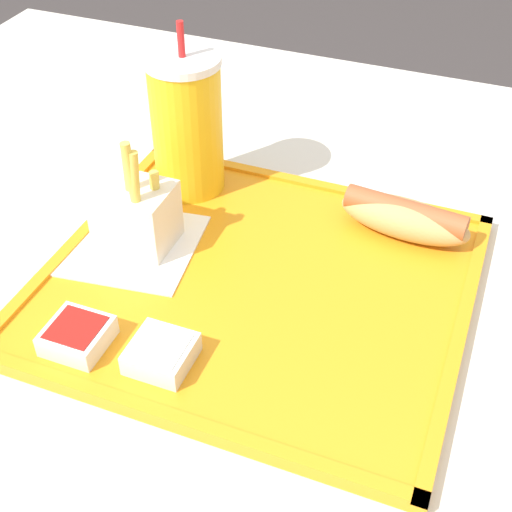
{
  "coord_description": "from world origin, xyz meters",
  "views": [
    {
      "loc": [
        0.15,
        -0.42,
        1.23
      ],
      "look_at": [
        -0.03,
        0.03,
        0.81
      ],
      "focal_mm": 50.0,
      "sensor_mm": 36.0,
      "label": 1
    }
  ],
  "objects_px": {
    "hot_dog_far": "(405,217)",
    "fries_carton": "(136,214)",
    "sauce_cup_ketchup": "(77,335)",
    "soda_cup": "(187,124)",
    "sauce_cup_mayo": "(161,353)"
  },
  "relations": [
    {
      "from": "hot_dog_far",
      "to": "fries_carton",
      "type": "xyz_separation_m",
      "value": [
        -0.24,
        -0.11,
        0.01
      ]
    },
    {
      "from": "soda_cup",
      "to": "sauce_cup_ketchup",
      "type": "height_order",
      "value": "soda_cup"
    },
    {
      "from": "soda_cup",
      "to": "fries_carton",
      "type": "distance_m",
      "value": 0.12
    },
    {
      "from": "soda_cup",
      "to": "sauce_cup_mayo",
      "type": "distance_m",
      "value": 0.26
    },
    {
      "from": "hot_dog_far",
      "to": "sauce_cup_mayo",
      "type": "relative_size",
      "value": 2.72
    },
    {
      "from": "fries_carton",
      "to": "sauce_cup_mayo",
      "type": "xyz_separation_m",
      "value": [
        0.09,
        -0.13,
        -0.02
      ]
    },
    {
      "from": "soda_cup",
      "to": "hot_dog_far",
      "type": "xyz_separation_m",
      "value": [
        0.23,
        -0.0,
        -0.05
      ]
    },
    {
      "from": "soda_cup",
      "to": "hot_dog_far",
      "type": "relative_size",
      "value": 1.36
    },
    {
      "from": "soda_cup",
      "to": "fries_carton",
      "type": "bearing_deg",
      "value": -92.16
    },
    {
      "from": "hot_dog_far",
      "to": "soda_cup",
      "type": "bearing_deg",
      "value": 179.46
    },
    {
      "from": "fries_carton",
      "to": "sauce_cup_ketchup",
      "type": "distance_m",
      "value": 0.14
    },
    {
      "from": "fries_carton",
      "to": "sauce_cup_ketchup",
      "type": "xyz_separation_m",
      "value": [
        0.02,
        -0.14,
        -0.02
      ]
    },
    {
      "from": "soda_cup",
      "to": "fries_carton",
      "type": "relative_size",
      "value": 1.48
    },
    {
      "from": "hot_dog_far",
      "to": "sauce_cup_ketchup",
      "type": "distance_m",
      "value": 0.33
    },
    {
      "from": "sauce_cup_mayo",
      "to": "sauce_cup_ketchup",
      "type": "distance_m",
      "value": 0.07
    }
  ]
}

